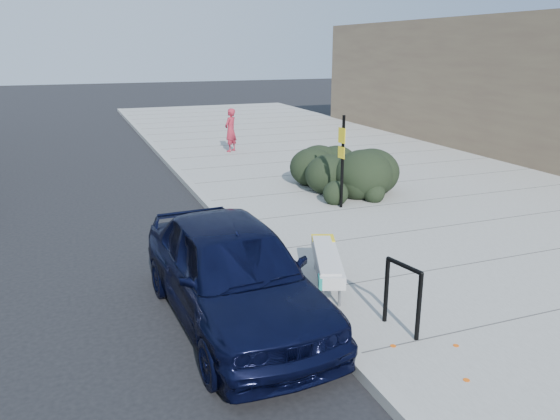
{
  "coord_description": "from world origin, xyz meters",
  "views": [
    {
      "loc": [
        -3.18,
        -7.54,
        4.03
      ],
      "look_at": [
        0.47,
        1.9,
        1.0
      ],
      "focal_mm": 35.0,
      "sensor_mm": 36.0,
      "label": 1
    }
  ],
  "objects_px": {
    "bench": "(327,260)",
    "bike_rack": "(403,291)",
    "pedestrian": "(231,130)",
    "sedan_navy": "(233,271)",
    "sign_post": "(342,156)"
  },
  "relations": [
    {
      "from": "bench",
      "to": "bike_rack",
      "type": "height_order",
      "value": "bike_rack"
    },
    {
      "from": "pedestrian",
      "to": "sedan_navy",
      "type": "bearing_deg",
      "value": 32.6
    },
    {
      "from": "sign_post",
      "to": "pedestrian",
      "type": "height_order",
      "value": "sign_post"
    },
    {
      "from": "bench",
      "to": "sign_post",
      "type": "distance_m",
      "value": 4.86
    },
    {
      "from": "bench",
      "to": "bike_rack",
      "type": "xyz_separation_m",
      "value": [
        0.33,
        -1.72,
        0.14
      ]
    },
    {
      "from": "bench",
      "to": "sedan_navy",
      "type": "distance_m",
      "value": 1.75
    },
    {
      "from": "sign_post",
      "to": "pedestrian",
      "type": "bearing_deg",
      "value": 83.89
    },
    {
      "from": "bike_rack",
      "to": "pedestrian",
      "type": "xyz_separation_m",
      "value": [
        1.66,
        14.28,
        0.21
      ]
    },
    {
      "from": "bike_rack",
      "to": "sedan_navy",
      "type": "bearing_deg",
      "value": 134.05
    },
    {
      "from": "bench",
      "to": "sedan_navy",
      "type": "relative_size",
      "value": 0.42
    },
    {
      "from": "sedan_navy",
      "to": "pedestrian",
      "type": "bearing_deg",
      "value": 70.79
    },
    {
      "from": "bench",
      "to": "bike_rack",
      "type": "bearing_deg",
      "value": -58.52
    },
    {
      "from": "bike_rack",
      "to": "sedan_navy",
      "type": "distance_m",
      "value": 2.49
    },
    {
      "from": "bench",
      "to": "pedestrian",
      "type": "xyz_separation_m",
      "value": [
        1.99,
        12.56,
        0.35
      ]
    },
    {
      "from": "sign_post",
      "to": "sedan_navy",
      "type": "xyz_separation_m",
      "value": [
        -4.11,
        -4.45,
        -0.67
      ]
    }
  ]
}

